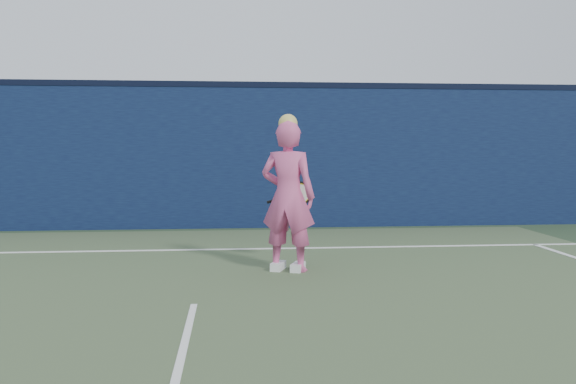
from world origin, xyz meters
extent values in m
plane|color=#294027|center=(0.00, 0.00, 0.00)|extent=(80.00, 80.00, 0.00)
cube|color=#0C1335|center=(0.00, 6.50, 1.25)|extent=(24.00, 0.40, 2.50)
cube|color=black|center=(0.00, 6.50, 2.55)|extent=(24.00, 0.42, 0.10)
imported|color=#DB5590|center=(1.00, 2.48, 0.87)|extent=(0.74, 0.62, 1.75)
sphere|color=#DCC962|center=(1.00, 2.48, 1.72)|extent=(0.22, 0.22, 0.22)
cube|color=white|center=(1.11, 2.44, 0.05)|extent=(0.21, 0.30, 0.10)
cube|color=white|center=(0.89, 2.52, 0.05)|extent=(0.21, 0.30, 0.10)
torus|color=black|center=(1.19, 2.92, 0.88)|extent=(0.31, 0.10, 0.30)
torus|color=gold|center=(1.19, 2.92, 0.88)|extent=(0.25, 0.08, 0.25)
cylinder|color=beige|center=(1.19, 2.92, 0.88)|extent=(0.25, 0.07, 0.25)
cylinder|color=black|center=(0.97, 2.96, 0.82)|extent=(0.28, 0.03, 0.10)
cylinder|color=black|center=(0.84, 2.98, 0.78)|extent=(0.12, 0.04, 0.07)
cube|color=white|center=(0.00, 4.00, 0.01)|extent=(11.00, 0.08, 0.01)
camera|label=1|loc=(0.36, -4.53, 1.45)|focal=38.00mm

